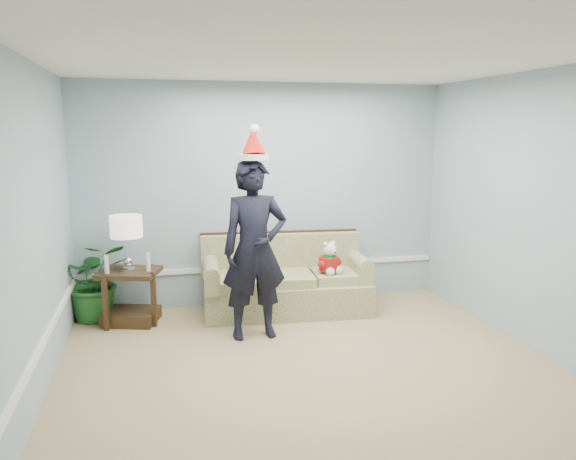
# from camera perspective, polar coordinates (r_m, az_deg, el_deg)

# --- Properties ---
(room_shell) EXTENTS (4.54, 5.04, 2.74)m
(room_shell) POSITION_cam_1_polar(r_m,az_deg,el_deg) (4.49, 3.77, -0.02)
(room_shell) COLOR tan
(room_shell) RESTS_ON ground
(wainscot_trim) EXTENTS (4.49, 4.99, 0.06)m
(wainscot_trim) POSITION_cam_1_polar(r_m,az_deg,el_deg) (5.65, -11.58, -7.46)
(wainscot_trim) COLOR white
(wainscot_trim) RESTS_ON room_shell
(sofa) EXTENTS (2.01, 0.99, 0.91)m
(sofa) POSITION_cam_1_polar(r_m,az_deg,el_deg) (6.73, -0.24, -5.50)
(sofa) COLOR #4B592A
(sofa) RESTS_ON room_shell
(side_table) EXTENTS (0.75, 0.69, 0.60)m
(side_table) POSITION_cam_1_polar(r_m,az_deg,el_deg) (6.57, -15.69, -7.08)
(side_table) COLOR #392714
(side_table) RESTS_ON room_shell
(table_lamp) EXTENTS (0.35, 0.35, 0.62)m
(table_lamp) POSITION_cam_1_polar(r_m,az_deg,el_deg) (6.34, -16.11, 0.11)
(table_lamp) COLOR silver
(table_lamp) RESTS_ON side_table
(candle_pair) EXTENTS (0.49, 0.05, 0.20)m
(candle_pair) POSITION_cam_1_polar(r_m,az_deg,el_deg) (6.37, -16.00, -3.32)
(candle_pair) COLOR silver
(candle_pair) RESTS_ON side_table
(houseplant) EXTENTS (0.85, 0.74, 0.91)m
(houseplant) POSITION_cam_1_polar(r_m,az_deg,el_deg) (6.74, -18.97, -4.89)
(houseplant) COLOR #206125
(houseplant) RESTS_ON room_shell
(man) EXTENTS (0.70, 0.48, 1.85)m
(man) POSITION_cam_1_polar(r_m,az_deg,el_deg) (5.75, -3.40, -2.04)
(man) COLOR black
(man) RESTS_ON room_shell
(santa_hat) EXTENTS (0.31, 0.34, 0.36)m
(santa_hat) POSITION_cam_1_polar(r_m,az_deg,el_deg) (5.64, -3.55, 8.66)
(santa_hat) COLOR silver
(santa_hat) RESTS_ON man
(teddy_bear) EXTENTS (0.31, 0.31, 0.39)m
(teddy_bear) POSITION_cam_1_polar(r_m,az_deg,el_deg) (6.58, 4.22, -3.23)
(teddy_bear) COLOR silver
(teddy_bear) RESTS_ON sofa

